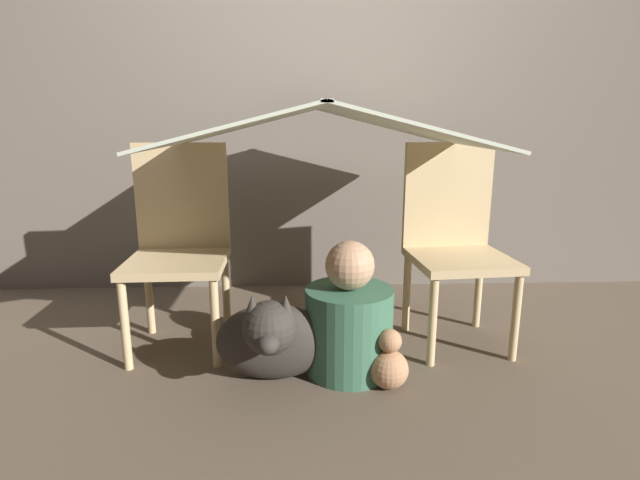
{
  "coord_description": "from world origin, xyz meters",
  "views": [
    {
      "loc": [
        -0.08,
        -1.95,
        1.02
      ],
      "look_at": [
        0.0,
        0.18,
        0.51
      ],
      "focal_mm": 28.0,
      "sensor_mm": 36.0,
      "label": 1
    }
  ],
  "objects_px": {
    "chair_left": "(179,240)",
    "person_front": "(349,321)",
    "chair_right": "(455,238)",
    "dog": "(272,338)"
  },
  "relations": [
    {
      "from": "person_front",
      "to": "dog",
      "type": "relative_size",
      "value": 1.22
    },
    {
      "from": "chair_left",
      "to": "dog",
      "type": "relative_size",
      "value": 2.02
    },
    {
      "from": "chair_left",
      "to": "person_front",
      "type": "bearing_deg",
      "value": -24.43
    },
    {
      "from": "chair_right",
      "to": "person_front",
      "type": "relative_size",
      "value": 1.65
    },
    {
      "from": "person_front",
      "to": "chair_right",
      "type": "bearing_deg",
      "value": 31.47
    },
    {
      "from": "chair_left",
      "to": "dog",
      "type": "xyz_separation_m",
      "value": [
        0.44,
        -0.42,
        -0.3
      ]
    },
    {
      "from": "chair_right",
      "to": "dog",
      "type": "xyz_separation_m",
      "value": [
        -0.82,
        -0.42,
        -0.3
      ]
    },
    {
      "from": "dog",
      "to": "chair_right",
      "type": "bearing_deg",
      "value": 26.75
    },
    {
      "from": "chair_right",
      "to": "person_front",
      "type": "xyz_separation_m",
      "value": [
        -0.52,
        -0.32,
        -0.27
      ]
    },
    {
      "from": "chair_left",
      "to": "person_front",
      "type": "xyz_separation_m",
      "value": [
        0.75,
        -0.32,
        -0.27
      ]
    }
  ]
}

